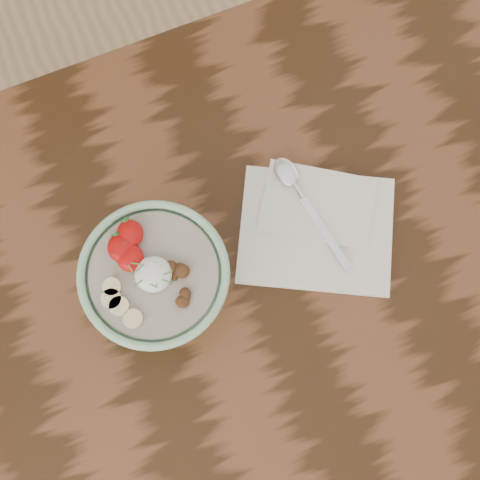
# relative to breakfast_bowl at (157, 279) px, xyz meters

# --- Properties ---
(table) EXTENTS (1.60, 0.90, 0.75)m
(table) POSITION_rel_breakfast_bowl_xyz_m (0.15, -0.05, -0.16)
(table) COLOR black
(table) RESTS_ON ground
(breakfast_bowl) EXTENTS (0.21, 0.21, 0.14)m
(breakfast_bowl) POSITION_rel_breakfast_bowl_xyz_m (0.00, 0.00, 0.00)
(breakfast_bowl) COLOR #95C89E
(breakfast_bowl) RESTS_ON table
(napkin) EXTENTS (0.29, 0.27, 0.01)m
(napkin) POSITION_rel_breakfast_bowl_xyz_m (0.25, 0.00, -0.06)
(napkin) COLOR white
(napkin) RESTS_ON table
(spoon) EXTENTS (0.05, 0.20, 0.01)m
(spoon) POSITION_rel_breakfast_bowl_xyz_m (0.25, 0.07, -0.05)
(spoon) COLOR silver
(spoon) RESTS_ON napkin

